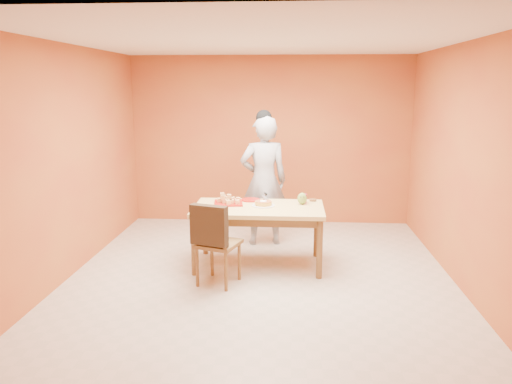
# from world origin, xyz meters

# --- Properties ---
(floor) EXTENTS (5.00, 5.00, 0.00)m
(floor) POSITION_xyz_m (0.00, 0.00, 0.00)
(floor) COLOR #BBB4A0
(floor) RESTS_ON ground
(ceiling) EXTENTS (5.00, 5.00, 0.00)m
(ceiling) POSITION_xyz_m (0.00, 0.00, 2.70)
(ceiling) COLOR silver
(ceiling) RESTS_ON wall_back
(wall_back) EXTENTS (4.50, 0.00, 4.50)m
(wall_back) POSITION_xyz_m (0.00, 2.50, 1.35)
(wall_back) COLOR #B06328
(wall_back) RESTS_ON floor
(wall_left) EXTENTS (0.00, 5.00, 5.00)m
(wall_left) POSITION_xyz_m (-2.25, 0.00, 1.35)
(wall_left) COLOR #B06328
(wall_left) RESTS_ON floor
(wall_right) EXTENTS (0.00, 5.00, 5.00)m
(wall_right) POSITION_xyz_m (2.25, 0.00, 1.35)
(wall_right) COLOR #B06328
(wall_right) RESTS_ON floor
(dining_table) EXTENTS (1.60, 0.90, 0.76)m
(dining_table) POSITION_xyz_m (-0.05, 0.39, 0.67)
(dining_table) COLOR #D6B970
(dining_table) RESTS_ON floor
(dining_chair) EXTENTS (0.57, 0.63, 0.96)m
(dining_chair) POSITION_xyz_m (-0.46, -0.25, 0.50)
(dining_chair) COLOR brown
(dining_chair) RESTS_ON floor
(pastry_pile) EXTENTS (0.32, 0.32, 0.10)m
(pastry_pile) POSITION_xyz_m (-0.44, 0.51, 0.83)
(pastry_pile) COLOR #E5B462
(pastry_pile) RESTS_ON pastry_platter
(person) EXTENTS (0.74, 0.56, 1.82)m
(person) POSITION_xyz_m (-0.03, 1.29, 0.91)
(person) COLOR #969699
(person) RESTS_ON floor
(pastry_platter) EXTENTS (0.40, 0.40, 0.02)m
(pastry_platter) POSITION_xyz_m (-0.44, 0.51, 0.77)
(pastry_platter) COLOR maroon
(pastry_platter) RESTS_ON dining_table
(red_dinner_plate) EXTENTS (0.33, 0.33, 0.02)m
(red_dinner_plate) POSITION_xyz_m (-0.17, 0.72, 0.77)
(red_dinner_plate) COLOR maroon
(red_dinner_plate) RESTS_ON dining_table
(white_cake_plate) EXTENTS (0.35, 0.35, 0.01)m
(white_cake_plate) POSITION_xyz_m (0.01, 0.42, 0.77)
(white_cake_plate) COLOR silver
(white_cake_plate) RESTS_ON dining_table
(sponge_cake) EXTENTS (0.27, 0.27, 0.05)m
(sponge_cake) POSITION_xyz_m (0.01, 0.42, 0.80)
(sponge_cake) COLOR gold
(sponge_cake) RESTS_ON white_cake_plate
(cake_server) EXTENTS (0.10, 0.26, 0.01)m
(cake_server) POSITION_xyz_m (0.02, 0.60, 0.83)
(cake_server) COLOR silver
(cake_server) RESTS_ON sponge_cake
(egg_ornament) EXTENTS (0.14, 0.13, 0.15)m
(egg_ornament) POSITION_xyz_m (0.49, 0.55, 0.83)
(egg_ornament) COLOR olive
(egg_ornament) RESTS_ON dining_table
(magenta_glass) EXTENTS (0.08, 0.08, 0.11)m
(magenta_glass) POSITION_xyz_m (0.51, 0.64, 0.82)
(magenta_glass) COLOR #D52055
(magenta_glass) RESTS_ON dining_table
(checker_tin) EXTENTS (0.10, 0.10, 0.03)m
(checker_tin) POSITION_xyz_m (0.63, 0.74, 0.77)
(checker_tin) COLOR #3B2410
(checker_tin) RESTS_ON dining_table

